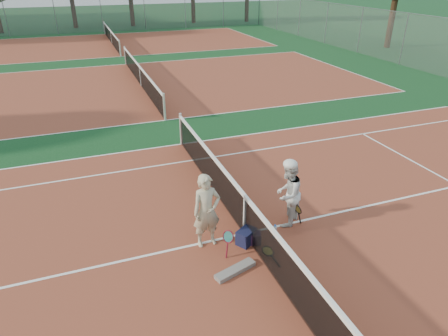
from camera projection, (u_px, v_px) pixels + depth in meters
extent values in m
plane|color=#0F3718|center=(244.00, 234.00, 9.03)|extent=(130.00, 130.00, 0.00)
cube|color=brown|center=(244.00, 234.00, 9.03)|extent=(23.77, 10.97, 0.01)
cube|color=brown|center=(141.00, 86.00, 20.34)|extent=(23.77, 10.97, 0.01)
cube|color=brown|center=(112.00, 44.00, 31.66)|extent=(23.77, 10.97, 0.01)
imported|color=#B5AB8C|center=(207.00, 211.00, 8.34)|extent=(0.63, 0.43, 1.67)
imported|color=silver|center=(288.00, 194.00, 9.05)|extent=(0.98, 0.96, 1.59)
cube|color=#111433|center=(246.00, 236.00, 8.66)|extent=(0.52, 0.47, 0.34)
cube|color=#27102C|center=(253.00, 238.00, 8.67)|extent=(0.38, 0.31, 0.26)
cube|color=slate|center=(235.00, 270.00, 7.87)|extent=(0.92, 0.46, 0.09)
cylinder|color=silver|center=(275.00, 232.00, 8.84)|extent=(0.09, 0.09, 0.30)
cylinder|color=#382314|center=(72.00, 4.00, 39.13)|extent=(0.44, 0.44, 4.52)
cylinder|color=#382314|center=(131.00, 1.00, 40.37)|extent=(0.44, 0.44, 4.80)
cylinder|color=#382314|center=(393.00, 14.00, 29.16)|extent=(0.44, 0.44, 4.78)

